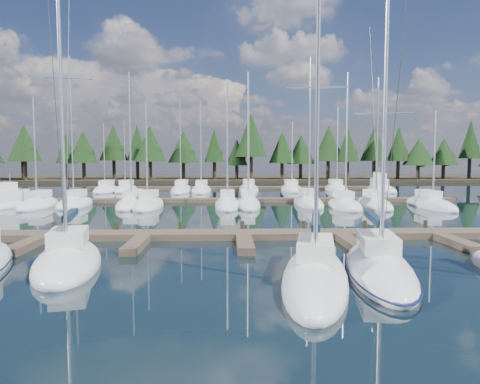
{
  "coord_description": "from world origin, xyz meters",
  "views": [
    {
      "loc": [
        -1.01,
        -8.31,
        4.96
      ],
      "look_at": [
        -0.06,
        22.0,
        2.54
      ],
      "focal_mm": 32.0,
      "sensor_mm": 36.0,
      "label": 1
    }
  ],
  "objects_px": {
    "front_sailboat_2": "(68,261)",
    "main_dock": "(243,236)",
    "front_sailboat_3": "(315,276)",
    "front_sailboat_4": "(379,269)",
    "motor_yacht_left": "(4,203)",
    "motor_yacht_right": "(379,188)"
  },
  "relations": [
    {
      "from": "front_sailboat_2",
      "to": "main_dock",
      "type": "bearing_deg",
      "value": 38.05
    },
    {
      "from": "front_sailboat_3",
      "to": "main_dock",
      "type": "bearing_deg",
      "value": 105.25
    },
    {
      "from": "front_sailboat_4",
      "to": "motor_yacht_left",
      "type": "distance_m",
      "value": 38.63
    },
    {
      "from": "front_sailboat_2",
      "to": "front_sailboat_4",
      "type": "bearing_deg",
      "value": -6.95
    },
    {
      "from": "front_sailboat_2",
      "to": "motor_yacht_left",
      "type": "xyz_separation_m",
      "value": [
        -15.17,
        24.09,
        0.16
      ]
    },
    {
      "from": "front_sailboat_2",
      "to": "front_sailboat_4",
      "type": "xyz_separation_m",
      "value": [
        13.62,
        -1.66,
        -0.03
      ]
    },
    {
      "from": "main_dock",
      "to": "front_sailboat_4",
      "type": "xyz_separation_m",
      "value": [
        5.43,
        -8.08,
        0.07
      ]
    },
    {
      "from": "motor_yacht_right",
      "to": "front_sailboat_2",
      "type": "bearing_deg",
      "value": -124.32
    },
    {
      "from": "motor_yacht_left",
      "to": "motor_yacht_right",
      "type": "height_order",
      "value": "motor_yacht_right"
    },
    {
      "from": "front_sailboat_4",
      "to": "motor_yacht_right",
      "type": "xyz_separation_m",
      "value": [
        16.47,
        45.75,
        0.22
      ]
    },
    {
      "from": "main_dock",
      "to": "motor_yacht_left",
      "type": "xyz_separation_m",
      "value": [
        -23.37,
        17.68,
        0.26
      ]
    },
    {
      "from": "main_dock",
      "to": "motor_yacht_left",
      "type": "distance_m",
      "value": 29.3
    },
    {
      "from": "front_sailboat_4",
      "to": "motor_yacht_right",
      "type": "distance_m",
      "value": 48.62
    },
    {
      "from": "front_sailboat_3",
      "to": "motor_yacht_left",
      "type": "height_order",
      "value": "front_sailboat_3"
    },
    {
      "from": "motor_yacht_left",
      "to": "front_sailboat_3",
      "type": "bearing_deg",
      "value": -46.03
    },
    {
      "from": "front_sailboat_2",
      "to": "front_sailboat_3",
      "type": "height_order",
      "value": "front_sailboat_2"
    },
    {
      "from": "front_sailboat_2",
      "to": "motor_yacht_right",
      "type": "xyz_separation_m",
      "value": [
        30.09,
        44.09,
        0.19
      ]
    },
    {
      "from": "front_sailboat_3",
      "to": "motor_yacht_left",
      "type": "xyz_separation_m",
      "value": [
        -25.86,
        26.81,
        0.17
      ]
    },
    {
      "from": "front_sailboat_2",
      "to": "front_sailboat_3",
      "type": "distance_m",
      "value": 11.03
    },
    {
      "from": "main_dock",
      "to": "front_sailboat_2",
      "type": "relative_size",
      "value": 2.89
    },
    {
      "from": "front_sailboat_4",
      "to": "motor_yacht_left",
      "type": "xyz_separation_m",
      "value": [
        -28.8,
        25.75,
        0.19
      ]
    },
    {
      "from": "main_dock",
      "to": "motor_yacht_right",
      "type": "xyz_separation_m",
      "value": [
        21.89,
        37.67,
        0.29
      ]
    }
  ]
}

